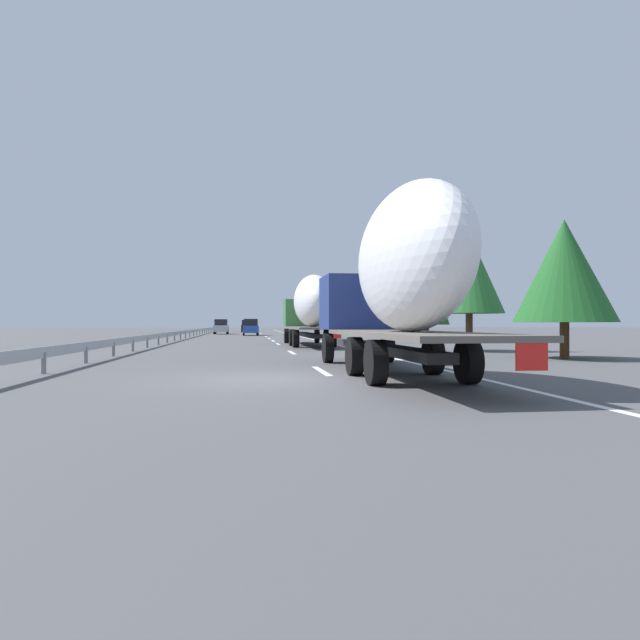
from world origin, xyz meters
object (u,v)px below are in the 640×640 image
object	(u,v)px
truck_lead	(310,307)
car_blue_sedan	(251,327)
car_silver_hatch	(221,327)
truck_trailing	(397,277)
car_black_suv	(247,326)
road_sign	(318,317)

from	to	relation	value
truck_lead	car_blue_sedan	bearing A→B (deg)	6.31
truck_lead	car_silver_hatch	size ratio (longest dim) A/B	2.83
truck_trailing	car_blue_sedan	xyz separation A→B (m)	(50.14, 3.37, -1.69)
car_blue_sedan	car_black_suv	bearing A→B (deg)	0.78
car_silver_hatch	car_blue_sedan	xyz separation A→B (m)	(-8.90, -3.77, -0.01)
car_silver_hatch	car_blue_sedan	bearing A→B (deg)	-157.07
car_black_suv	road_sign	world-z (taller)	road_sign
car_blue_sedan	road_sign	world-z (taller)	road_sign
truck_trailing	car_black_suv	world-z (taller)	truck_trailing
truck_lead	car_black_suv	bearing A→B (deg)	3.88
car_black_suv	truck_trailing	bearing A→B (deg)	-177.15
road_sign	car_black_suv	bearing A→B (deg)	11.05
road_sign	car_silver_hatch	bearing A→B (deg)	27.62
truck_trailing	car_silver_hatch	xyz separation A→B (m)	(59.04, 7.14, -1.68)
car_black_suv	road_sign	xyz separation A→B (m)	(-34.83, -6.80, 1.07)
truck_trailing	car_black_suv	size ratio (longest dim) A/B	3.13
truck_lead	car_black_suv	world-z (taller)	truck_lead
car_blue_sedan	road_sign	xyz separation A→B (m)	(-10.67, -6.47, 1.08)
truck_trailing	car_black_suv	distance (m)	74.41
truck_lead	car_silver_hatch	xyz separation A→B (m)	(39.38, 7.14, -1.48)
truck_lead	truck_trailing	bearing A→B (deg)	180.00
truck_lead	car_blue_sedan	xyz separation A→B (m)	(30.47, 3.37, -1.49)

